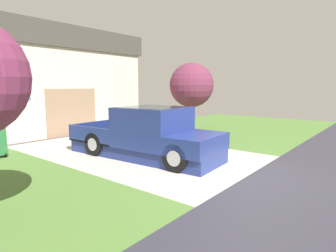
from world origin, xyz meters
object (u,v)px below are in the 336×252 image
(house_with_garage, at_px, (26,81))
(handbag, at_px, (180,147))
(person_with_hat, at_px, (175,124))
(pickup_truck, at_px, (152,135))
(neighbor_tree, at_px, (190,85))

(house_with_garage, bearing_deg, handbag, -81.72)
(person_with_hat, distance_m, handbag, 0.88)
(pickup_truck, xyz_separation_m, person_with_hat, (1.39, 0.07, 0.22))
(house_with_garage, distance_m, neighbor_tree, 8.48)
(pickup_truck, relative_size, handbag, 12.12)
(handbag, bearing_deg, person_with_hat, 73.50)
(house_with_garage, bearing_deg, person_with_hat, -80.99)
(pickup_truck, height_order, handbag, pickup_truck)
(neighbor_tree, bearing_deg, house_with_garage, 131.26)
(person_with_hat, distance_m, neighbor_tree, 5.00)
(pickup_truck, height_order, house_with_garage, house_with_garage)
(pickup_truck, bearing_deg, person_with_hat, 178.98)
(pickup_truck, bearing_deg, handbag, 168.26)
(handbag, relative_size, neighbor_tree, 0.13)
(person_with_hat, height_order, house_with_garage, house_with_garage)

